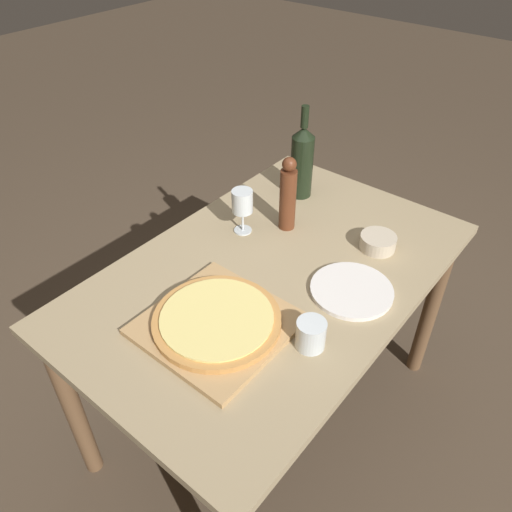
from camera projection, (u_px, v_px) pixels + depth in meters
name	position (u px, v px, depth m)	size (l,w,h in m)	color
ground_plane	(268.00, 411.00, 2.04)	(12.00, 12.00, 0.00)	#4C3D2D
dining_table	(271.00, 295.00, 1.64)	(0.84, 1.31, 0.76)	#9E8966
cutting_board	(217.00, 325.00, 1.38)	(0.38, 0.38, 0.02)	tan
pizza	(217.00, 320.00, 1.36)	(0.36, 0.36, 0.02)	#C68947
wine_bottle	(302.00, 161.00, 1.83)	(0.08, 0.08, 0.35)	black
pepper_mill	(288.00, 195.00, 1.67)	(0.06, 0.06, 0.27)	#5B2D19
wine_glass	(242.00, 203.00, 1.66)	(0.07, 0.07, 0.16)	silver
small_bowl	(378.00, 242.00, 1.65)	(0.12, 0.12, 0.05)	beige
drinking_tumbler	(311.00, 334.00, 1.30)	(0.08, 0.08, 0.08)	silver
dinner_plate	(352.00, 290.00, 1.49)	(0.25, 0.25, 0.01)	white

